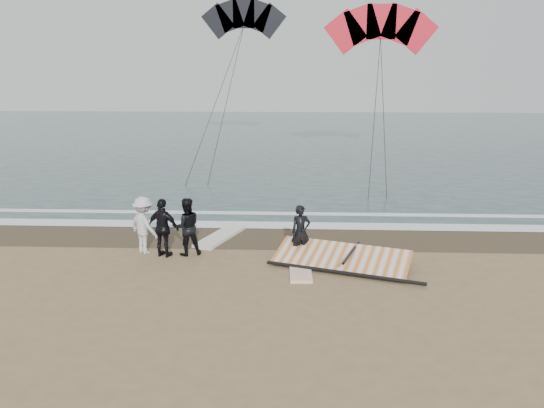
# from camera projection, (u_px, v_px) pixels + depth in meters

# --- Properties ---
(ground) EXTENTS (120.00, 120.00, 0.00)m
(ground) POSITION_uv_depth(u_px,v_px,m) (296.00, 288.00, 14.41)
(ground) COLOR #8C704C
(ground) RESTS_ON ground
(sea) EXTENTS (120.00, 54.00, 0.02)m
(sea) POSITION_uv_depth(u_px,v_px,m) (296.00, 137.00, 46.35)
(sea) COLOR #233838
(sea) RESTS_ON ground
(wet_sand) EXTENTS (120.00, 2.80, 0.01)m
(wet_sand) POSITION_uv_depth(u_px,v_px,m) (296.00, 237.00, 18.77)
(wet_sand) COLOR #4C3D2B
(wet_sand) RESTS_ON ground
(foam_near) EXTENTS (120.00, 0.90, 0.01)m
(foam_near) POSITION_uv_depth(u_px,v_px,m) (296.00, 225.00, 20.12)
(foam_near) COLOR white
(foam_near) RESTS_ON sea
(foam_far) EXTENTS (120.00, 0.45, 0.01)m
(foam_far) POSITION_uv_depth(u_px,v_px,m) (296.00, 214.00, 21.76)
(foam_far) COLOR white
(foam_far) RESTS_ON sea
(man_main) EXTENTS (0.71, 0.56, 1.69)m
(man_main) POSITION_uv_depth(u_px,v_px,m) (301.00, 232.00, 16.62)
(man_main) COLOR black
(man_main) RESTS_ON ground
(board_white) EXTENTS (0.70, 2.27, 0.09)m
(board_white) POSITION_uv_depth(u_px,v_px,m) (300.00, 267.00, 15.81)
(board_white) COLOR white
(board_white) RESTS_ON ground
(board_cream) EXTENTS (1.61, 2.77, 0.11)m
(board_cream) POSITION_uv_depth(u_px,v_px,m) (221.00, 236.00, 18.70)
(board_cream) COLOR silver
(board_cream) RESTS_ON ground
(trio_cluster) EXTENTS (2.64, 1.34, 1.88)m
(trio_cluster) POSITION_uv_depth(u_px,v_px,m) (163.00, 226.00, 16.85)
(trio_cluster) COLOR black
(trio_cluster) RESTS_ON ground
(sail_rig) EXTENTS (4.46, 2.97, 0.51)m
(sail_rig) POSITION_uv_depth(u_px,v_px,m) (338.00, 259.00, 16.11)
(sail_rig) COLOR black
(sail_rig) RESTS_ON ground
(kite_red) EXTENTS (7.51, 4.97, 12.45)m
(kite_red) POSITION_uv_depth(u_px,v_px,m) (381.00, 32.00, 31.31)
(kite_red) COLOR red
(kite_red) RESTS_ON ground
(kite_dark) EXTENTS (6.75, 7.28, 16.90)m
(kite_dark) POSITION_uv_depth(u_px,v_px,m) (244.00, 22.00, 38.26)
(kite_dark) COLOR black
(kite_dark) RESTS_ON ground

